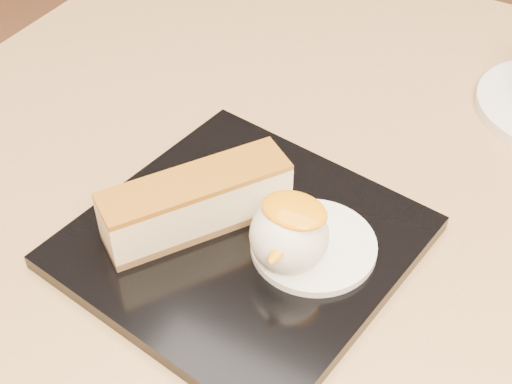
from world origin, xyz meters
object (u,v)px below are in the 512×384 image
Objects in this scene: ice_cream_scoop at (289,235)px; table at (317,334)px; cheesecake at (196,202)px; dessert_plate at (243,242)px.

table is at bearing 89.46° from ice_cream_scoop.
cheesecake reaches higher than table.
cheesecake is at bearing -138.65° from table.
dessert_plate is at bearing -123.42° from table.
ice_cream_scoop is at bearing -7.13° from dessert_plate.
dessert_plate is 1.63× the size of cheesecake.
dessert_plate is 4.04× the size of ice_cream_scoop.
cheesecake reaches higher than dessert_plate.
ice_cream_scoop reaches higher than cheesecake.
cheesecake is 0.08m from ice_cream_scoop.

